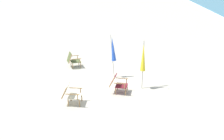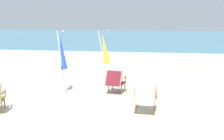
{
  "view_description": "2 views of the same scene",
  "coord_description": "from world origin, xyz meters",
  "px_view_note": "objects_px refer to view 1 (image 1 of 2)",
  "views": [
    {
      "loc": [
        11.35,
        1.06,
        4.95
      ],
      "look_at": [
        0.89,
        0.67,
        0.87
      ],
      "focal_mm": 42.0,
      "sensor_mm": 36.0,
      "label": 1
    },
    {
      "loc": [
        2.5,
        -7.62,
        2.45
      ],
      "look_at": [
        1.12,
        1.08,
        0.76
      ],
      "focal_mm": 42.0,
      "sensor_mm": 36.0,
      "label": 2
    }
  ],
  "objects_px": {
    "umbrella_furled_yellow": "(143,58)",
    "umbrella_furled_blue": "(113,49)",
    "beach_chair_front_right": "(73,59)",
    "beach_chair_back_right": "(71,94)",
    "beach_chair_front_left": "(118,83)"
  },
  "relations": [
    {
      "from": "beach_chair_back_right",
      "to": "beach_chair_front_left",
      "type": "height_order",
      "value": "beach_chair_back_right"
    },
    {
      "from": "beach_chair_front_right",
      "to": "umbrella_furled_yellow",
      "type": "xyz_separation_m",
      "value": [
        2.39,
        3.51,
        0.94
      ]
    },
    {
      "from": "beach_chair_front_right",
      "to": "umbrella_furled_blue",
      "type": "height_order",
      "value": "umbrella_furled_blue"
    },
    {
      "from": "umbrella_furled_yellow",
      "to": "beach_chair_back_right",
      "type": "bearing_deg",
      "value": -60.51
    },
    {
      "from": "beach_chair_back_right",
      "to": "umbrella_furled_yellow",
      "type": "distance_m",
      "value": 3.43
    },
    {
      "from": "beach_chair_back_right",
      "to": "beach_chair_front_right",
      "type": "distance_m",
      "value": 4.07
    },
    {
      "from": "umbrella_furled_blue",
      "to": "umbrella_furled_yellow",
      "type": "xyz_separation_m",
      "value": [
        1.2,
        1.34,
        -0.01
      ]
    },
    {
      "from": "beach_chair_back_right",
      "to": "beach_chair_front_right",
      "type": "relative_size",
      "value": 0.94
    },
    {
      "from": "beach_chair_back_right",
      "to": "beach_chair_front_right",
      "type": "bearing_deg",
      "value": -170.99
    },
    {
      "from": "beach_chair_front_left",
      "to": "umbrella_furled_yellow",
      "type": "relative_size",
      "value": 0.39
    },
    {
      "from": "beach_chair_back_right",
      "to": "umbrella_furled_yellow",
      "type": "bearing_deg",
      "value": 119.49
    },
    {
      "from": "beach_chair_back_right",
      "to": "umbrella_furled_blue",
      "type": "bearing_deg",
      "value": 151.44
    },
    {
      "from": "umbrella_furled_yellow",
      "to": "umbrella_furled_blue",
      "type": "bearing_deg",
      "value": -131.83
    },
    {
      "from": "beach_chair_back_right",
      "to": "beach_chair_front_left",
      "type": "relative_size",
      "value": 0.97
    },
    {
      "from": "beach_chair_front_right",
      "to": "umbrella_furled_yellow",
      "type": "bearing_deg",
      "value": 55.7
    }
  ]
}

